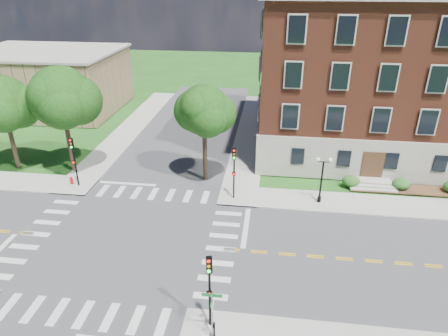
# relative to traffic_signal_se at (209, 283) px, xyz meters

# --- Properties ---
(ground) EXTENTS (160.00, 160.00, 0.00)m
(ground) POSITION_rel_traffic_signal_se_xyz_m (-7.56, 7.08, -3.19)
(ground) COLOR #1F5317
(ground) RESTS_ON ground
(road_ew) EXTENTS (90.00, 12.00, 0.01)m
(road_ew) POSITION_rel_traffic_signal_se_xyz_m (-7.56, 7.08, -3.18)
(road_ew) COLOR #3D3D3F
(road_ew) RESTS_ON ground
(road_ns) EXTENTS (12.00, 90.00, 0.01)m
(road_ns) POSITION_rel_traffic_signal_se_xyz_m (-7.56, 7.08, -3.18)
(road_ns) COLOR #3D3D3F
(road_ns) RESTS_ON ground
(sidewalk_ne) EXTENTS (34.00, 34.00, 0.12)m
(sidewalk_ne) POSITION_rel_traffic_signal_se_xyz_m (7.81, 22.45, -3.13)
(sidewalk_ne) COLOR #9E9B93
(sidewalk_ne) RESTS_ON ground
(sidewalk_nw) EXTENTS (34.00, 34.00, 0.12)m
(sidewalk_nw) POSITION_rel_traffic_signal_se_xyz_m (-22.94, 22.45, -3.13)
(sidewalk_nw) COLOR #9E9B93
(sidewalk_nw) RESTS_ON ground
(crosswalk_east) EXTENTS (2.20, 10.20, 0.02)m
(crosswalk_east) POSITION_rel_traffic_signal_se_xyz_m (-0.36, 7.08, -3.19)
(crosswalk_east) COLOR silver
(crosswalk_east) RESTS_ON ground
(stop_bar_east) EXTENTS (0.40, 5.50, 0.00)m
(stop_bar_east) POSITION_rel_traffic_signal_se_xyz_m (1.24, 10.08, -3.19)
(stop_bar_east) COLOR silver
(stop_bar_east) RESTS_ON ground
(main_building) EXTENTS (30.60, 22.40, 16.50)m
(main_building) POSITION_rel_traffic_signal_se_xyz_m (16.44, 29.07, 5.15)
(main_building) COLOR #9B9589
(main_building) RESTS_ON ground
(secondary_building) EXTENTS (20.40, 15.40, 8.30)m
(secondary_building) POSITION_rel_traffic_signal_se_xyz_m (-29.56, 37.08, 1.09)
(secondary_building) COLOR #9C8656
(secondary_building) RESTS_ON ground
(tree_b) EXTENTS (5.35, 5.35, 9.46)m
(tree_b) POSITION_rel_traffic_signal_se_xyz_m (-22.89, 17.74, 3.70)
(tree_b) COLOR #2F2317
(tree_b) RESTS_ON ground
(tree_c) EXTENTS (5.87, 5.87, 10.49)m
(tree_c) POSITION_rel_traffic_signal_se_xyz_m (-16.89, 17.87, 4.47)
(tree_c) COLOR #2F2317
(tree_c) RESTS_ON ground
(tree_d) EXTENTS (4.66, 4.66, 9.26)m
(tree_d) POSITION_rel_traffic_signal_se_xyz_m (-3.32, 17.73, 3.83)
(tree_d) COLOR #2F2317
(tree_d) RESTS_ON ground
(traffic_signal_se) EXTENTS (0.37, 0.44, 4.80)m
(traffic_signal_se) POSITION_rel_traffic_signal_se_xyz_m (0.00, 0.00, 0.00)
(traffic_signal_se) COLOR black
(traffic_signal_se) RESTS_ON ground
(traffic_signal_ne) EXTENTS (0.35, 0.40, 4.80)m
(traffic_signal_ne) POSITION_rel_traffic_signal_se_xyz_m (-0.19, 14.33, 0.00)
(traffic_signal_ne) COLOR black
(traffic_signal_ne) RESTS_ON ground
(traffic_signal_nw) EXTENTS (0.33, 0.36, 4.80)m
(traffic_signal_nw) POSITION_rel_traffic_signal_se_xyz_m (-14.92, 14.76, 0.00)
(traffic_signal_nw) COLOR black
(traffic_signal_nw) RESTS_ON ground
(twin_lamp_west) EXTENTS (1.36, 0.36, 4.23)m
(twin_lamp_west) POSITION_rel_traffic_signal_se_xyz_m (7.28, 14.63, -0.66)
(twin_lamp_west) COLOR black
(twin_lamp_west) RESTS_ON ground
(street_sign_pole) EXTENTS (1.10, 1.10, 3.10)m
(street_sign_pole) POSITION_rel_traffic_signal_se_xyz_m (0.27, -0.80, -0.88)
(street_sign_pole) COLOR gray
(street_sign_pole) RESTS_ON ground
(push_button_post) EXTENTS (0.14, 0.21, 1.20)m
(push_button_post) POSITION_rel_traffic_signal_se_xyz_m (0.37, -0.95, -2.39)
(push_button_post) COLOR black
(push_button_post) RESTS_ON ground
(fire_hydrant) EXTENTS (0.35, 0.35, 0.75)m
(fire_hydrant) POSITION_rel_traffic_signal_se_xyz_m (-15.72, 15.01, -2.72)
(fire_hydrant) COLOR #A20C0D
(fire_hydrant) RESTS_ON ground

